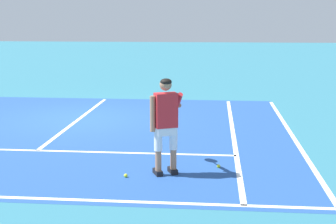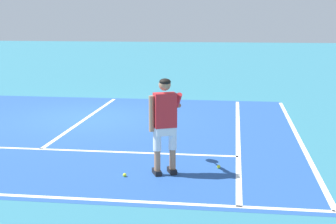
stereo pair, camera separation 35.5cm
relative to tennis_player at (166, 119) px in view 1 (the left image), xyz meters
name	(u,v)px [view 1 (the left image)]	position (x,y,z in m)	size (l,w,h in m)	color
ground_plane	(80,119)	(-2.82, 4.56, -0.99)	(80.00, 80.00, 0.00)	teal
court_inner_surface	(64,130)	(-2.82, 3.15, -0.99)	(10.98, 9.47, 0.00)	#234C93
line_service	(37,150)	(-2.82, 1.28, -0.99)	(8.23, 0.10, 0.01)	white
line_centre_service	(79,119)	(-2.82, 4.48, -0.99)	(0.10, 6.40, 0.01)	white
line_singles_right	(233,134)	(1.30, 3.15, -0.99)	(0.10, 9.07, 0.01)	white
line_doubles_right	(292,135)	(2.67, 3.15, -0.99)	(0.10, 9.07, 0.01)	white
tennis_player	(166,119)	(0.00, 0.00, 0.00)	(0.57, 1.23, 1.71)	black
tennis_ball_near_feet	(126,176)	(-0.68, -0.25, -0.96)	(0.07, 0.07, 0.07)	#CCE02D
tennis_ball_by_baseline	(219,166)	(0.94, 0.45, -0.96)	(0.07, 0.07, 0.07)	#CCE02D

